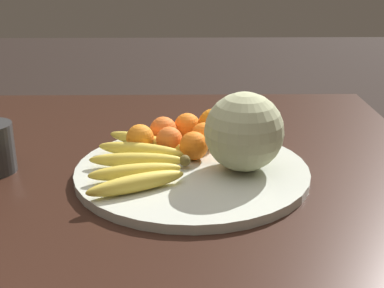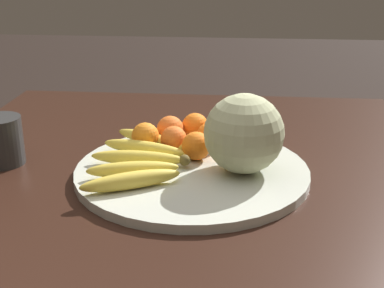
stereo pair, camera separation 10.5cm
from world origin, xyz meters
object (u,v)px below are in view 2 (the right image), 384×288
orange_front_right (222,125)px  orange_side_extra (195,126)px  produce_tag (172,159)px  orange_front_left (170,129)px  orange_top_small (174,139)px  kitchen_table (174,227)px  orange_back_left (145,136)px  orange_mid_center (209,136)px  melon (244,134)px  banana_bunch (141,158)px  fruit_bowl (192,171)px  orange_back_right (196,146)px

orange_front_right → orange_side_extra: (0.00, 0.06, -0.01)m
orange_front_right → produce_tag: 0.16m
orange_front_left → orange_side_extra: same height
orange_top_small → kitchen_table: bearing=-173.7°
orange_back_left → produce_tag: size_ratio=0.59×
kitchen_table → orange_top_small: (0.14, 0.02, 0.13)m
orange_back_left → orange_mid_center: bearing=-83.8°
kitchen_table → melon: 0.23m
kitchen_table → orange_side_extra: 0.26m
melon → banana_bunch: size_ratio=0.47×
fruit_bowl → orange_back_left: 0.15m
banana_bunch → orange_top_small: size_ratio=5.91×
orange_front_left → orange_top_small: 0.06m
orange_back_left → kitchen_table: bearing=-152.3°
orange_front_left → produce_tag: 0.11m
kitchen_table → orange_front_right: orange_front_right is taller
fruit_bowl → orange_mid_center: size_ratio=8.08×
produce_tag → orange_front_right: bearing=-16.2°
orange_front_left → fruit_bowl: bearing=-156.2°
orange_mid_center → orange_side_extra: bearing=31.0°
melon → orange_back_left: 0.24m
kitchen_table → orange_mid_center: 0.22m
orange_side_extra → orange_mid_center: bearing=-149.0°
orange_back_right → produce_tag: bearing=95.9°
orange_side_extra → orange_back_right: bearing=-174.2°
orange_front_left → produce_tag: bearing=-170.3°
kitchen_table → orange_front_right: 0.28m
melon → orange_mid_center: 0.14m
kitchen_table → orange_back_right: bearing=-19.8°
orange_front_right → orange_top_small: orange_front_right is taller
kitchen_table → produce_tag: size_ratio=13.35×
orange_mid_center → orange_front_left: bearing=70.1°
banana_bunch → orange_front_left: bearing=-104.4°
melon → banana_bunch: bearing=88.2°
orange_back_right → orange_side_extra: bearing=5.8°
orange_side_extra → fruit_bowl: bearing=-177.2°
fruit_bowl → produce_tag: bearing=49.1°
orange_front_left → orange_mid_center: (-0.03, -0.09, -0.00)m
orange_front_left → orange_top_small: orange_front_left is taller
banana_bunch → orange_side_extra: orange_side_extra is taller
fruit_bowl → melon: melon is taller
orange_back_right → orange_top_small: orange_back_right is taller
melon → produce_tag: melon is taller
orange_top_small → banana_bunch: bearing=146.8°
orange_back_right → orange_side_extra: same height
kitchen_table → produce_tag: (0.09, 0.01, 0.11)m
banana_bunch → orange_mid_center: bearing=-138.5°
kitchen_table → orange_mid_center: (0.16, -0.06, 0.13)m
orange_front_left → orange_back_right: (-0.10, -0.07, -0.00)m
orange_back_right → orange_side_extra: size_ratio=0.99×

